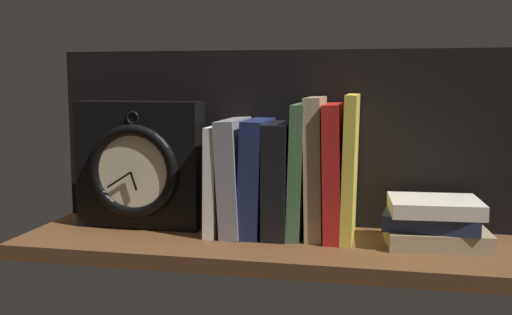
{
  "coord_description": "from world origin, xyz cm",
  "views": [
    {
      "loc": [
        18.35,
        -96.89,
        26.79
      ],
      "look_at": [
        -3.35,
        4.24,
        13.3
      ],
      "focal_mm": 42.14,
      "sensor_mm": 36.0,
      "label": 1
    }
  ],
  "objects": [
    {
      "name": "ground_plane",
      "position": [
        0.0,
        0.0,
        -1.25
      ],
      "size": [
        85.68,
        25.4,
        2.5
      ],
      "primitive_type": "cube",
      "color": "brown"
    },
    {
      "name": "back_panel",
      "position": [
        0.0,
        12.1,
        16.05
      ],
      "size": [
        85.68,
        1.2,
        32.09
      ],
      "primitive_type": "cube",
      "color": "black",
      "rests_on": "ground_plane"
    },
    {
      "name": "book_white_catcher",
      "position": [
        -9.98,
        4.24,
        9.41
      ],
      "size": [
        2.31,
        14.11,
        18.85
      ],
      "primitive_type": "cube",
      "rotation": [
        0.0,
        0.02,
        0.0
      ],
      "color": "silver",
      "rests_on": "ground_plane"
    },
    {
      "name": "book_gray_chess",
      "position": [
        -7.0,
        4.24,
        9.96
      ],
      "size": [
        4.33,
        14.53,
        20.05
      ],
      "primitive_type": "cube",
      "rotation": [
        0.0,
        -0.05,
        0.0
      ],
      "color": "gray",
      "rests_on": "ground_plane"
    },
    {
      "name": "book_navy_bierce",
      "position": [
        -3.26,
        4.24,
        9.94
      ],
      "size": [
        4.16,
        13.67,
        19.98
      ],
      "primitive_type": "cube",
      "rotation": [
        0.0,
        0.03,
        0.0
      ],
      "color": "#192147",
      "rests_on": "ground_plane"
    },
    {
      "name": "book_black_skeptic",
      "position": [
        0.84,
        4.24,
        9.7
      ],
      "size": [
        4.06,
        13.71,
        19.41
      ],
      "primitive_type": "cube",
      "rotation": [
        0.0,
        -0.0,
        0.0
      ],
      "color": "black",
      "rests_on": "ground_plane"
    },
    {
      "name": "book_green_romantic",
      "position": [
        4.28,
        4.24,
        11.33
      ],
      "size": [
        2.85,
        12.45,
        22.71
      ],
      "primitive_type": "cube",
      "rotation": [
        0.0,
        0.03,
        0.0
      ],
      "color": "#476B44",
      "rests_on": "ground_plane"
    },
    {
      "name": "book_tan_shortstories",
      "position": [
        7.1,
        4.24,
        11.92
      ],
      "size": [
        3.41,
        12.05,
        23.89
      ],
      "primitive_type": "cube",
      "rotation": [
        0.0,
        -0.02,
        0.0
      ],
      "color": "tan",
      "rests_on": "ground_plane"
    },
    {
      "name": "book_red_requiem",
      "position": [
        10.22,
        4.24,
        11.37
      ],
      "size": [
        3.47,
        13.66,
        22.81
      ],
      "primitive_type": "cube",
      "rotation": [
        0.0,
        -0.03,
        0.0
      ],
      "color": "red",
      "rests_on": "ground_plane"
    },
    {
      "name": "book_yellow_seinlanguage",
      "position": [
        12.9,
        4.24,
        12.16
      ],
      "size": [
        2.29,
        13.66,
        24.34
      ],
      "primitive_type": "cube",
      "rotation": [
        0.0,
        0.02,
        0.0
      ],
      "color": "gold",
      "rests_on": "ground_plane"
    },
    {
      "name": "framed_clock",
      "position": [
        -24.91,
        3.74,
        11.3
      ],
      "size": [
        22.88,
        7.42,
        22.88
      ],
      "color": "black",
      "rests_on": "ground_plane"
    },
    {
      "name": "book_stack_side",
      "position": [
        26.68,
        2.52,
        3.69
      ],
      "size": [
        17.32,
        13.21,
        7.64
      ],
      "color": "#9E8966",
      "rests_on": "ground_plane"
    }
  ]
}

